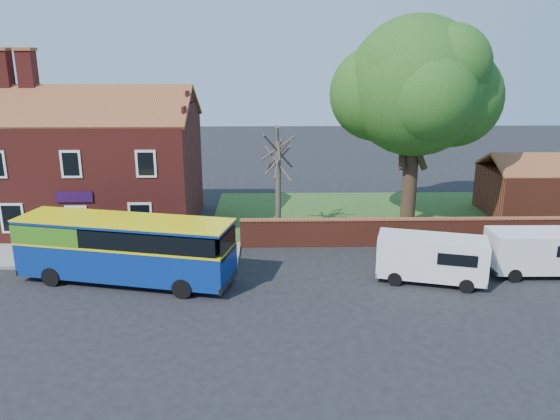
{
  "coord_description": "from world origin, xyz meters",
  "views": [
    {
      "loc": [
        3.56,
        -21.47,
        10.23
      ],
      "look_at": [
        4.15,
        5.0,
        2.68
      ],
      "focal_mm": 35.0,
      "sensor_mm": 36.0,
      "label": 1
    }
  ],
  "objects_px": {
    "van_near": "(432,257)",
    "bus": "(119,246)",
    "large_tree": "(416,91)",
    "van_far": "(542,251)"
  },
  "relations": [
    {
      "from": "van_near",
      "to": "large_tree",
      "type": "relative_size",
      "value": 0.42
    },
    {
      "from": "bus",
      "to": "large_tree",
      "type": "xyz_separation_m",
      "value": [
        15.66,
        8.65,
        6.47
      ]
    },
    {
      "from": "bus",
      "to": "van_far",
      "type": "relative_size",
      "value": 2.07
    },
    {
      "from": "van_near",
      "to": "van_far",
      "type": "bearing_deg",
      "value": 23.15
    },
    {
      "from": "van_near",
      "to": "bus",
      "type": "bearing_deg",
      "value": -165.63
    },
    {
      "from": "van_far",
      "to": "large_tree",
      "type": "height_order",
      "value": "large_tree"
    },
    {
      "from": "bus",
      "to": "large_tree",
      "type": "distance_m",
      "value": 19.03
    },
    {
      "from": "bus",
      "to": "van_far",
      "type": "height_order",
      "value": "bus"
    },
    {
      "from": "van_far",
      "to": "bus",
      "type": "bearing_deg",
      "value": -178.22
    },
    {
      "from": "bus",
      "to": "van_far",
      "type": "bearing_deg",
      "value": 14.33
    }
  ]
}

